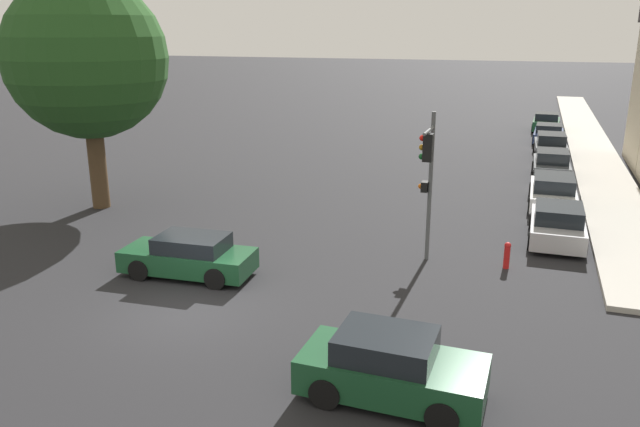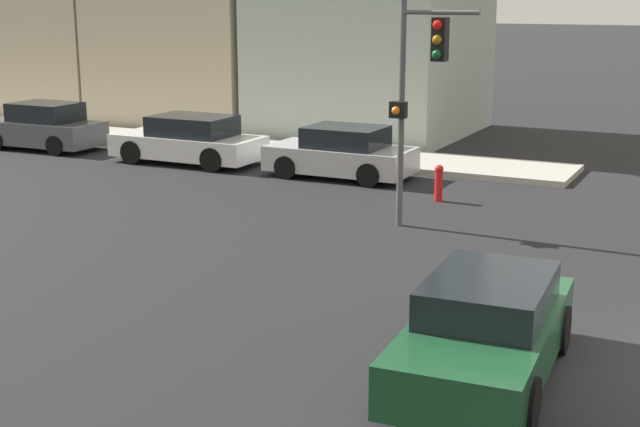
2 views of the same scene
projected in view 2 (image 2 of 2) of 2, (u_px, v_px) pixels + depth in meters
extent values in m
cube|color=beige|center=(209.00, 7.00, 35.29)|extent=(7.75, 6.76, 9.09)
cube|color=beige|center=(77.00, 18.00, 37.86)|extent=(7.03, 5.86, 8.08)
cylinder|color=#515456|center=(401.00, 110.00, 19.24)|extent=(0.14, 0.14, 5.14)
cylinder|color=#515456|center=(441.00, 12.00, 18.38)|extent=(0.12, 1.66, 0.10)
cube|color=black|center=(440.00, 39.00, 18.51)|extent=(0.30, 0.30, 0.90)
sphere|color=red|center=(437.00, 25.00, 18.27)|extent=(0.20, 0.20, 0.20)
sphere|color=#99660F|center=(437.00, 40.00, 18.34)|extent=(0.20, 0.20, 0.20)
sphere|color=#0F511E|center=(437.00, 55.00, 18.42)|extent=(0.20, 0.20, 0.20)
cube|color=black|center=(398.00, 110.00, 19.07)|extent=(0.22, 0.35, 0.35)
sphere|color=orange|center=(396.00, 111.00, 18.95)|extent=(0.18, 0.18, 0.18)
cube|color=#194728|center=(484.00, 341.00, 11.82)|extent=(4.36, 1.98, 0.68)
cube|color=black|center=(489.00, 295.00, 11.83)|extent=(2.30, 1.66, 0.50)
cylinder|color=black|center=(528.00, 405.00, 10.37)|extent=(0.70, 0.26, 0.69)
cylinder|color=black|center=(395.00, 382.00, 10.98)|extent=(0.70, 0.26, 0.69)
cylinder|color=black|center=(561.00, 329.00, 12.74)|extent=(0.70, 0.26, 0.69)
cylinder|color=black|center=(450.00, 314.00, 13.35)|extent=(0.70, 0.26, 0.69)
cube|color=#B7B7BC|center=(340.00, 159.00, 24.98)|extent=(1.92, 4.06, 0.69)
cube|color=black|center=(346.00, 137.00, 24.76)|extent=(1.68, 2.11, 0.57)
cylinder|color=black|center=(286.00, 167.00, 24.79)|extent=(0.22, 0.65, 0.65)
cylinder|color=black|center=(315.00, 157.00, 26.35)|extent=(0.22, 0.65, 0.65)
cylinder|color=black|center=(369.00, 175.00, 23.70)|extent=(0.22, 0.65, 0.65)
cylinder|color=black|center=(394.00, 164.00, 25.26)|extent=(0.22, 0.65, 0.65)
cube|color=silver|center=(188.00, 146.00, 27.09)|extent=(1.94, 4.62, 0.66)
cube|color=black|center=(193.00, 126.00, 26.86)|extent=(1.71, 2.40, 0.60)
cylinder|color=black|center=(132.00, 152.00, 26.94)|extent=(0.22, 0.72, 0.72)
cylinder|color=black|center=(167.00, 144.00, 28.53)|extent=(0.22, 0.72, 0.72)
cylinder|color=black|center=(212.00, 160.00, 25.72)|extent=(0.22, 0.72, 0.72)
cylinder|color=black|center=(244.00, 150.00, 27.31)|extent=(0.22, 0.72, 0.72)
cube|color=#4C5156|center=(43.00, 132.00, 29.57)|extent=(1.87, 4.07, 0.77)
cube|color=black|center=(45.00, 112.00, 29.34)|extent=(1.62, 2.13, 0.60)
cylinder|color=black|center=(33.00, 133.00, 30.89)|extent=(0.23, 0.66, 0.65)
cylinder|color=black|center=(56.00, 146.00, 28.37)|extent=(0.23, 0.66, 0.65)
cylinder|color=black|center=(90.00, 138.00, 29.85)|extent=(0.23, 0.66, 0.65)
cylinder|color=red|center=(439.00, 186.00, 22.09)|extent=(0.20, 0.20, 0.75)
sphere|color=red|center=(439.00, 169.00, 21.99)|extent=(0.22, 0.22, 0.22)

